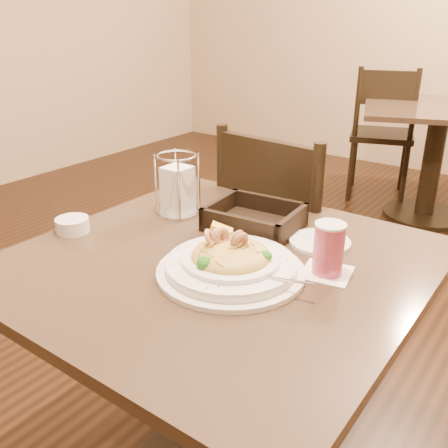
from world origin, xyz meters
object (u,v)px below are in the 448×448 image
Objects in this scene: bread_basket at (254,221)px; dining_chair_near at (286,250)px; pasta_bowl at (231,262)px; background_table at (435,143)px; drink_glass at (329,249)px; napkin_caddy at (178,189)px; main_table at (219,339)px; dining_chair_far at (382,130)px; side_plate at (320,242)px; butter_ramekin at (72,225)px.

dining_chair_near is at bearing 104.63° from bread_basket.
background_table is at bearing 94.35° from pasta_bowl.
dining_chair_near reaches higher than background_table.
drink_glass is 0.50m from napkin_caddy.
dining_chair_far reaches higher than main_table.
dining_chair_near is 0.49m from side_plate.
dining_chair_near reaches higher than butter_ramekin.
side_plate is at bearing 86.88° from dining_chair_far.
butter_ramekin is (-0.64, -0.19, -0.04)m from drink_glass.
drink_glass is at bearing -23.28° from bread_basket.
napkin_caddy is (-0.14, -2.28, 0.30)m from background_table.
dining_chair_near reaches higher than drink_glass.
main_table is 0.78× the size of background_table.
butter_ramekin is (-0.14, -0.26, -0.06)m from napkin_caddy.
background_table is 1.25× the size of dining_chair_near.
side_plate is (-0.08, 0.13, -0.05)m from drink_glass.
dining_chair_far reaches higher than butter_ramekin.
side_plate is (0.18, 0.02, -0.02)m from bread_basket.
main_table is 5.92× the size of side_plate.
main_table is 0.97× the size of dining_chair_far.
drink_glass is 0.29m from bread_basket.
pasta_bowl is at bearing -31.67° from napkin_caddy.
bread_basket is 0.48m from butter_ramekin.
drink_glass is 1.42× the size of butter_ramekin.
dining_chair_far reaches higher than bread_basket.
pasta_bowl is 0.47m from butter_ramekin.
butter_ramekin is (-0.37, -0.30, -0.00)m from bread_basket.
dining_chair_far is 10.80× the size of butter_ramekin.
bread_basket is at bearing 38.97° from butter_ramekin.
pasta_bowl reaches higher than main_table.
pasta_bowl is (0.19, -0.59, 0.26)m from dining_chair_near.
drink_glass is at bearing -8.42° from napkin_caddy.
pasta_bowl is 2.06× the size of napkin_caddy.
dining_chair_near is (-0.12, 0.55, -0.00)m from main_table.
pasta_bowl is at bearing 83.62° from dining_chair_far.
butter_ramekin is (-0.47, -0.06, -0.01)m from pasta_bowl.
dining_chair_near is 6.12× the size of side_plate.
pasta_bowl is at bearing -34.69° from main_table.
dining_chair_far reaches higher than pasta_bowl.
main_table is at bearing 14.63° from butter_ramekin.
butter_ramekin is at bearing 73.72° from dining_chair_far.
dining_chair_near reaches higher than main_table.
background_table is at bearing 97.11° from side_plate.
side_plate reaches higher than main_table.
dining_chair_far is 3.79× the size of bread_basket.
napkin_caddy is 0.30m from butter_ramekin.
pasta_bowl is at bearing -85.65° from background_table.
bread_basket is at bearing -175.14° from side_plate.
drink_glass is 0.16m from side_plate.
main_table is 0.38m from drink_glass.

